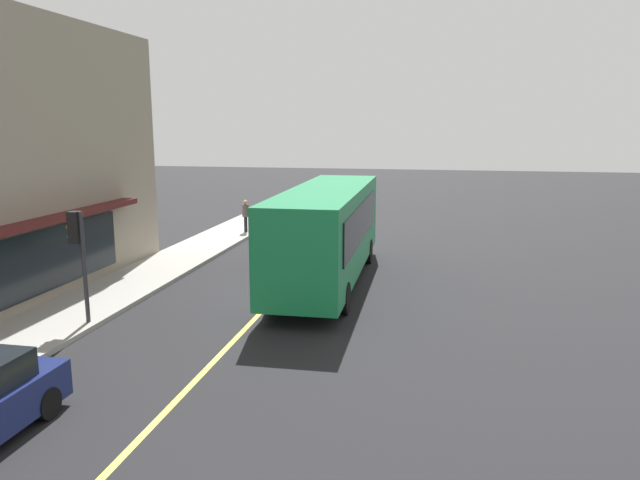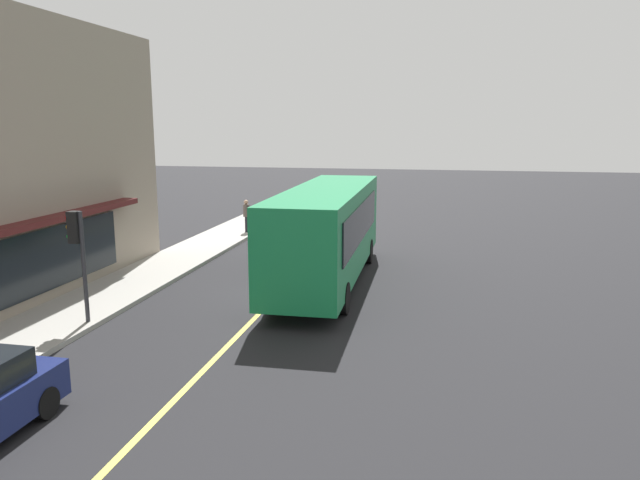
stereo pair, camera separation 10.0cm
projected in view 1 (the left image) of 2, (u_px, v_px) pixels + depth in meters
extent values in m
plane|color=black|center=(276.00, 297.00, 20.26)|extent=(120.00, 120.00, 0.00)
cube|color=#9E9B93|center=(126.00, 286.00, 21.31)|extent=(80.00, 2.73, 0.15)
cube|color=#D8D14C|center=(276.00, 297.00, 20.26)|extent=(36.00, 0.16, 0.01)
cube|color=#4C1919|center=(13.00, 228.00, 17.16)|extent=(13.21, 0.70, 0.20)
cube|color=black|center=(11.00, 272.00, 17.45)|extent=(11.32, 0.08, 2.00)
cube|color=#197F47|center=(327.00, 229.00, 21.65)|extent=(11.03, 2.65, 3.00)
cube|color=black|center=(348.00, 201.00, 26.85)|extent=(0.15, 2.10, 1.80)
cube|color=black|center=(291.00, 220.00, 21.52)|extent=(8.80, 0.18, 1.32)
cube|color=black|center=(361.00, 222.00, 21.07)|extent=(8.80, 0.18, 1.32)
cube|color=#0CF259|center=(348.00, 181.00, 26.75)|extent=(0.11, 1.90, 0.36)
cube|color=#2D2D33|center=(348.00, 236.00, 27.25)|extent=(0.19, 2.40, 0.40)
cylinder|color=black|center=(315.00, 249.00, 25.54)|extent=(1.00, 0.31, 1.00)
cylinder|color=black|center=(368.00, 251.00, 25.13)|extent=(1.00, 0.31, 1.00)
cylinder|color=black|center=(273.00, 294.00, 18.74)|extent=(1.00, 0.31, 1.00)
cylinder|color=black|center=(344.00, 298.00, 18.34)|extent=(1.00, 0.31, 1.00)
cylinder|color=#2D2D33|center=(84.00, 268.00, 16.93)|extent=(0.12, 0.12, 3.20)
cube|color=black|center=(75.00, 227.00, 16.75)|extent=(0.30, 0.30, 0.90)
sphere|color=red|center=(69.00, 218.00, 16.73)|extent=(0.18, 0.18, 0.18)
sphere|color=orange|center=(69.00, 227.00, 16.78)|extent=(0.18, 0.18, 0.18)
sphere|color=green|center=(70.00, 237.00, 16.83)|extent=(0.18, 0.18, 0.18)
cylinder|color=black|center=(47.00, 403.00, 11.81)|extent=(0.64, 0.22, 0.64)
cylinder|color=black|center=(246.00, 224.00, 31.56)|extent=(0.18, 0.18, 0.82)
cylinder|color=#594C47|center=(245.00, 210.00, 31.42)|extent=(0.34, 0.34, 0.65)
sphere|color=tan|center=(245.00, 202.00, 31.33)|extent=(0.23, 0.23, 0.23)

